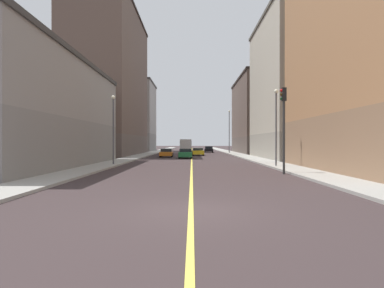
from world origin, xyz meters
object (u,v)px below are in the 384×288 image
building_right_corner (29,112)px  car_orange (167,153)px  building_right_distant (134,117)px  street_lamp_right_near (114,122)px  building_left_mid (297,88)px  box_truck (186,145)px  street_lamp_left_far (230,127)px  building_right_midblock (110,83)px  traffic_light_left_near (284,118)px  building_left_far (262,116)px  street_lamp_left_near (276,119)px  car_black (209,149)px  building_left_near (384,33)px  car_green (186,153)px  car_yellow (198,152)px

building_right_corner → car_orange: (10.14, 20.99, -4.10)m
building_right_corner → building_right_distant: size_ratio=1.52×
street_lamp_right_near → building_left_mid: bearing=32.7°
building_right_corner → street_lamp_right_near: bearing=20.5°
box_truck → street_lamp_left_far: bearing=-36.9°
building_right_midblock → traffic_light_left_near: (20.09, -34.61, -8.38)m
building_left_far → street_lamp_left_near: 39.23m
street_lamp_right_near → box_truck: size_ratio=0.95×
building_right_corner → building_left_mid: bearing=30.0°
street_lamp_right_near → street_lamp_left_near: bearing=-9.0°
building_right_midblock → box_truck: size_ratio=3.85×
street_lamp_left_near → car_black: 43.84m
building_left_far → traffic_light_left_near: bearing=-99.7°
street_lamp_left_near → box_truck: bearing=101.2°
street_lamp_left_far → building_right_corner: bearing=-119.9°
street_lamp_left_far → car_black: size_ratio=1.77×
building_left_near → building_right_midblock: 43.16m
building_right_midblock → street_lamp_right_near: size_ratio=4.07×
building_left_near → building_right_corner: 28.57m
street_lamp_left_far → car_black: street_lamp_left_far is taller
street_lamp_right_near → car_green: 16.47m
building_left_near → car_black: 50.06m
building_right_midblock → building_right_distant: building_right_midblock is taller
building_left_mid → street_lamp_left_far: size_ratio=2.28×
building_right_distant → street_lamp_left_near: bearing=-67.9°
building_right_distant → street_lamp_left_near: 56.20m
building_right_corner → box_truck: building_right_corner is taller
building_right_distant → car_orange: (10.14, -31.13, -7.60)m
building_right_midblock → box_truck: (12.61, 14.39, -10.65)m
car_orange → street_lamp_left_far: bearing=55.0°
building_left_mid → building_right_corner: size_ratio=0.75×
building_right_corner → car_green: building_right_corner is taller
car_yellow → building_right_corner: bearing=-118.7°
building_right_distant → street_lamp_left_near: size_ratio=2.50×
building_right_distant → street_lamp_right_near: bearing=-82.4°
car_black → car_yellow: bearing=-99.0°
building_left_mid → building_right_corner: 32.35m
building_right_midblock → building_right_distant: 23.81m
car_black → building_right_midblock: bearing=-139.2°
building_right_distant → car_yellow: (14.86, -24.94, -7.61)m
traffic_light_left_near → car_orange: bearing=110.3°
street_lamp_left_far → car_orange: bearing=-125.0°
car_yellow → box_truck: box_truck is taller
building_right_corner → building_right_midblock: 29.59m
building_left_mid → building_right_corner: (-27.74, -16.01, -4.62)m
car_green → building_left_mid: bearing=-5.0°
street_lamp_left_far → car_yellow: 12.19m
box_truck → street_lamp_right_near: bearing=-98.4°
street_lamp_left_far → building_left_mid: bearing=-72.2°
street_lamp_left_far → car_orange: (-10.96, -15.67, -4.42)m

